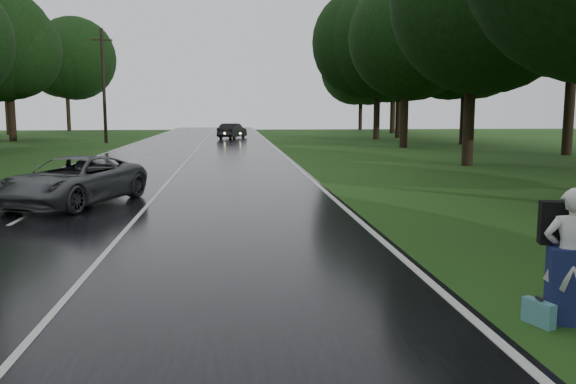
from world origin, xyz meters
name	(u,v)px	position (x,y,z in m)	size (l,w,h in m)	color
ground	(51,318)	(0.00, 0.00, 0.00)	(160.00, 160.00, 0.00)	#214815
road	(178,171)	(0.00, 20.00, 0.02)	(12.00, 140.00, 0.04)	black
lane_center	(178,170)	(0.00, 20.00, 0.04)	(0.12, 140.00, 0.01)	silver
grey_car	(73,181)	(-2.24, 10.01, 0.77)	(2.41, 5.22, 1.45)	#535659
far_car	(232,131)	(2.63, 51.49, 0.80)	(1.60, 4.58, 1.51)	black
hitchhiker	(568,261)	(7.04, -0.84, 0.87)	(0.78, 0.74, 1.87)	silver
suitcase	(538,313)	(6.63, -0.89, 0.17)	(0.14, 0.48, 0.34)	teal
utility_pole_far	(106,143)	(-8.50, 45.17, 0.00)	(1.80, 0.28, 9.86)	black
tree_left_f	(13,141)	(-17.77, 49.08, 0.00)	(9.46, 9.46, 14.78)	black
tree_right_d	(467,166)	(14.79, 21.46, 0.00)	(9.18, 9.18, 14.35)	black
tree_right_e	(403,147)	(15.80, 36.40, 0.00)	(9.26, 9.26, 14.46)	black
tree_right_f	(376,139)	(16.77, 48.97, 0.00)	(10.18, 10.18, 15.91)	black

